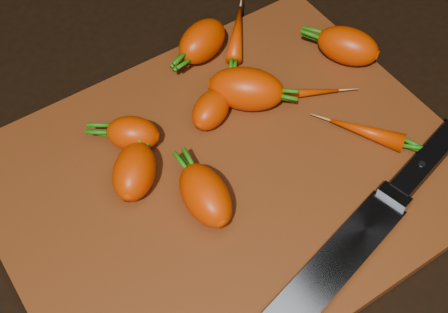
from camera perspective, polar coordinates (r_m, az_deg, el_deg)
ground at (r=0.70m, az=0.46°, el=-2.24°), size 2.00×2.00×0.01m
cutting_board at (r=0.69m, az=0.46°, el=-1.73°), size 0.50×0.40×0.01m
carrot_0 at (r=0.67m, az=-8.20°, el=-1.37°), size 0.08×0.08×0.05m
carrot_1 at (r=0.70m, az=-8.34°, el=2.07°), size 0.07×0.07×0.04m
carrot_2 at (r=0.73m, az=2.06°, el=6.19°), size 0.10×0.10×0.05m
carrot_3 at (r=0.64m, az=-1.71°, el=-3.55°), size 0.05×0.08×0.05m
carrot_4 at (r=0.79m, az=-2.01°, el=10.49°), size 0.09×0.07×0.05m
carrot_5 at (r=0.72m, az=-1.21°, el=4.30°), size 0.07×0.06×0.04m
carrot_6 at (r=0.80m, az=11.26°, el=9.89°), size 0.08×0.09×0.05m
carrot_7 at (r=0.82m, az=1.21°, el=11.26°), size 0.08×0.09×0.02m
carrot_8 at (r=0.75m, az=6.46°, el=5.74°), size 0.10×0.07×0.02m
carrot_9 at (r=0.72m, az=12.89°, el=2.22°), size 0.07×0.08×0.02m
knife at (r=0.63m, az=10.57°, el=-9.13°), size 0.36×0.12×0.02m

